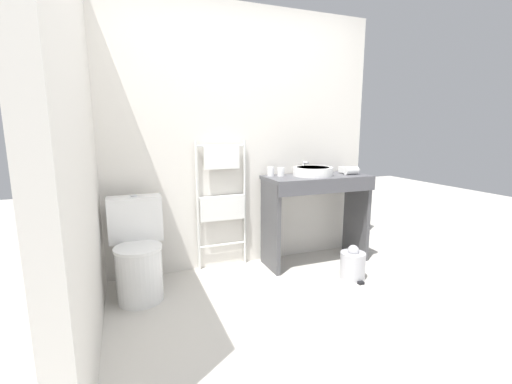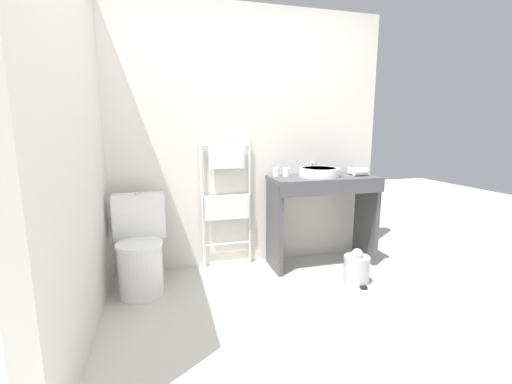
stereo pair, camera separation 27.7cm
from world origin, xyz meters
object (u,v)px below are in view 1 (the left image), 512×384
object	(u,v)px
sink_basin	(313,171)
towel_radiator	(222,191)
trash_bin	(353,265)
hair_dryer	(351,170)
cup_near_wall	(271,172)
toilet	(138,254)
cup_near_edge	(281,172)

from	to	relation	value
sink_basin	towel_radiator	bearing A→B (deg)	168.78
trash_bin	towel_radiator	bearing A→B (deg)	146.32
hair_dryer	trash_bin	distance (m)	0.93
cup_near_wall	sink_basin	bearing A→B (deg)	-17.19
toilet	cup_near_wall	world-z (taller)	cup_near_wall
towel_radiator	trash_bin	xyz separation A→B (m)	(1.00, -0.66, -0.62)
sink_basin	trash_bin	size ratio (longest dim) A/B	1.23
hair_dryer	cup_near_edge	bearing A→B (deg)	170.05
towel_radiator	cup_near_edge	distance (m)	0.58
toilet	sink_basin	distance (m)	1.73
sink_basin	trash_bin	bearing A→B (deg)	-74.28
cup_near_edge	trash_bin	distance (m)	1.06
sink_basin	cup_near_wall	world-z (taller)	cup_near_wall
toilet	hair_dryer	bearing A→B (deg)	2.59
cup_near_wall	hair_dryer	xyz separation A→B (m)	(0.79, -0.17, -0.00)
cup_near_edge	hair_dryer	world-z (taller)	same
towel_radiator	cup_near_edge	world-z (taller)	towel_radiator
toilet	cup_near_wall	size ratio (longest dim) A/B	9.14
cup_near_wall	cup_near_edge	size ratio (longest dim) A/B	1.08
toilet	hair_dryer	distance (m)	2.11
towel_radiator	cup_near_wall	world-z (taller)	towel_radiator
towel_radiator	hair_dryer	size ratio (longest dim) A/B	6.61
cup_near_wall	hair_dryer	world-z (taller)	cup_near_wall
toilet	trash_bin	world-z (taller)	toilet
toilet	trash_bin	size ratio (longest dim) A/B	2.55
cup_near_edge	trash_bin	bearing A→B (deg)	-52.29
toilet	hair_dryer	size ratio (longest dim) A/B	4.32
toilet	towel_radiator	xyz separation A→B (m)	(0.78, 0.31, 0.40)
sink_basin	hair_dryer	bearing A→B (deg)	-6.54
cup_near_edge	hair_dryer	bearing A→B (deg)	-9.95
hair_dryer	trash_bin	world-z (taller)	hair_dryer
hair_dryer	trash_bin	size ratio (longest dim) A/B	0.59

